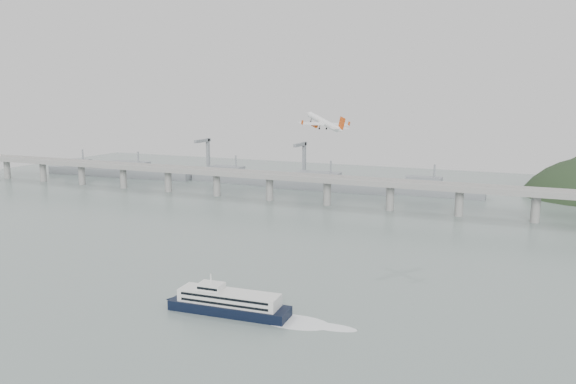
% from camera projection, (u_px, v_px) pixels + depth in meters
% --- Properties ---
extents(ground, '(900.00, 900.00, 0.00)m').
position_uv_depth(ground, '(238.00, 291.00, 249.01)').
color(ground, slate).
rests_on(ground, ground).
extents(bridge, '(800.00, 22.00, 23.90)m').
position_uv_depth(bridge, '(363.00, 185.00, 426.80)').
color(bridge, gray).
rests_on(bridge, ground).
extents(distant_fleet, '(453.00, 60.90, 40.00)m').
position_uv_depth(distant_fleet, '(229.00, 177.00, 548.42)').
color(distant_fleet, slate).
rests_on(distant_fleet, ground).
extents(ferry, '(81.77, 17.71, 15.41)m').
position_uv_depth(ferry, '(229.00, 303.00, 224.14)').
color(ferry, black).
rests_on(ferry, ground).
extents(airliner, '(31.23, 29.86, 12.13)m').
position_uv_depth(airliner, '(324.00, 122.00, 307.64)').
color(airliner, white).
rests_on(airliner, ground).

